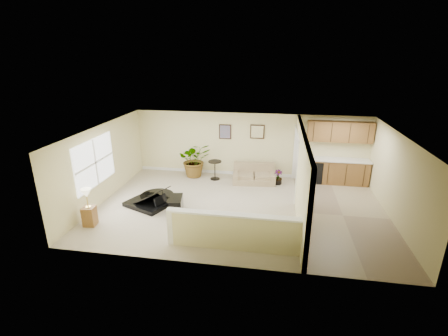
% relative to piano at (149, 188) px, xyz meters
% --- Properties ---
extents(floor, '(9.00, 9.00, 0.00)m').
position_rel_piano_xyz_m(floor, '(2.94, 0.12, -0.52)').
color(floor, '#B6AB8E').
rests_on(floor, ground).
extents(back_wall, '(9.00, 0.04, 2.50)m').
position_rel_piano_xyz_m(back_wall, '(2.94, 3.12, 0.73)').
color(back_wall, beige).
rests_on(back_wall, floor).
extents(front_wall, '(9.00, 0.04, 2.50)m').
position_rel_piano_xyz_m(front_wall, '(2.94, -2.88, 0.73)').
color(front_wall, beige).
rests_on(front_wall, floor).
extents(left_wall, '(0.04, 6.00, 2.50)m').
position_rel_piano_xyz_m(left_wall, '(-1.56, 0.12, 0.73)').
color(left_wall, beige).
rests_on(left_wall, floor).
extents(right_wall, '(0.04, 6.00, 2.50)m').
position_rel_piano_xyz_m(right_wall, '(7.44, 0.12, 0.73)').
color(right_wall, beige).
rests_on(right_wall, floor).
extents(ceiling, '(9.00, 6.00, 0.04)m').
position_rel_piano_xyz_m(ceiling, '(2.94, 0.12, 1.98)').
color(ceiling, white).
rests_on(ceiling, back_wall).
extents(kitchen_vinyl, '(2.70, 6.00, 0.01)m').
position_rel_piano_xyz_m(kitchen_vinyl, '(6.09, 0.12, -0.51)').
color(kitchen_vinyl, tan).
rests_on(kitchen_vinyl, floor).
extents(interior_partition, '(0.18, 5.99, 2.50)m').
position_rel_piano_xyz_m(interior_partition, '(4.74, 0.37, 0.70)').
color(interior_partition, beige).
rests_on(interior_partition, floor).
extents(pony_half_wall, '(3.42, 0.22, 1.00)m').
position_rel_piano_xyz_m(pony_half_wall, '(3.02, -2.18, 0.00)').
color(pony_half_wall, beige).
rests_on(pony_half_wall, floor).
extents(left_window, '(0.05, 2.15, 1.45)m').
position_rel_piano_xyz_m(left_window, '(-1.54, -0.38, 0.93)').
color(left_window, white).
rests_on(left_window, left_wall).
extents(wall_art_left, '(0.48, 0.04, 0.58)m').
position_rel_piano_xyz_m(wall_art_left, '(1.99, 3.09, 1.23)').
color(wall_art_left, '#312012').
rests_on(wall_art_left, back_wall).
extents(wall_mirror, '(0.55, 0.04, 0.55)m').
position_rel_piano_xyz_m(wall_mirror, '(3.24, 3.09, 1.28)').
color(wall_mirror, '#312012').
rests_on(wall_mirror, back_wall).
extents(kitchen_cabinets, '(2.36, 0.65, 2.33)m').
position_rel_piano_xyz_m(kitchen_cabinets, '(6.14, 2.85, 0.35)').
color(kitchen_cabinets, brown).
rests_on(kitchen_cabinets, floor).
extents(piano, '(1.86, 1.82, 1.24)m').
position_rel_piano_xyz_m(piano, '(0.00, 0.00, 0.00)').
color(piano, black).
rests_on(piano, floor).
extents(piano_bench, '(0.50, 0.79, 0.49)m').
position_rel_piano_xyz_m(piano_bench, '(1.05, -0.48, -0.27)').
color(piano_bench, black).
rests_on(piano_bench, floor).
extents(loveseat, '(1.65, 1.03, 0.90)m').
position_rel_piano_xyz_m(loveseat, '(3.22, 2.43, -0.18)').
color(loveseat, tan).
rests_on(loveseat, floor).
extents(accent_table, '(0.51, 0.51, 0.74)m').
position_rel_piano_xyz_m(accent_table, '(1.70, 2.45, -0.04)').
color(accent_table, black).
rests_on(accent_table, floor).
extents(palm_plant, '(1.56, 1.47, 1.37)m').
position_rel_piano_xyz_m(palm_plant, '(0.85, 2.66, 0.16)').
color(palm_plant, black).
rests_on(palm_plant, floor).
extents(small_plant, '(0.31, 0.31, 0.55)m').
position_rel_piano_xyz_m(small_plant, '(4.12, 2.35, -0.28)').
color(small_plant, black).
rests_on(small_plant, floor).
extents(lamp_stand, '(0.36, 0.36, 1.12)m').
position_rel_piano_xyz_m(lamp_stand, '(-1.13, -1.64, -0.04)').
color(lamp_stand, brown).
rests_on(lamp_stand, floor).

